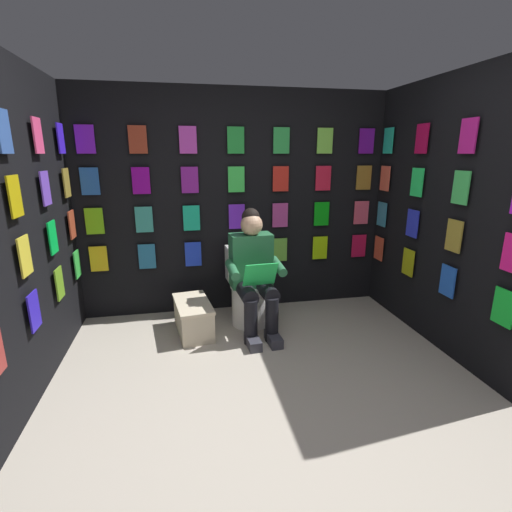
% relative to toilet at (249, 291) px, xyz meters
% --- Properties ---
extents(ground_plane, '(30.00, 30.00, 0.00)m').
position_rel_toilet_xyz_m(ground_plane, '(0.06, 1.72, -0.33)').
color(ground_plane, '#B2A899').
extents(display_wall_back, '(3.35, 0.14, 2.33)m').
position_rel_toilet_xyz_m(display_wall_back, '(0.06, -0.43, 0.84)').
color(display_wall_back, black).
rests_on(display_wall_back, ground).
extents(display_wall_left, '(0.14, 2.10, 2.33)m').
position_rel_toilet_xyz_m(display_wall_left, '(-1.61, 0.67, 0.84)').
color(display_wall_left, black).
rests_on(display_wall_left, ground).
extents(display_wall_right, '(0.14, 2.10, 2.33)m').
position_rel_toilet_xyz_m(display_wall_right, '(1.73, 0.67, 0.84)').
color(display_wall_right, black).
rests_on(display_wall_right, ground).
extents(toilet, '(0.42, 0.57, 0.77)m').
position_rel_toilet_xyz_m(toilet, '(0.00, 0.00, 0.00)').
color(toilet, white).
rests_on(toilet, ground).
extents(person_reading, '(0.54, 0.70, 1.19)m').
position_rel_toilet_xyz_m(person_reading, '(-0.01, 0.23, 0.27)').
color(person_reading, '#286B42').
rests_on(person_reading, ground).
extents(comic_longbox_near, '(0.39, 0.64, 0.32)m').
position_rel_toilet_xyz_m(comic_longbox_near, '(0.57, 0.17, -0.17)').
color(comic_longbox_near, beige).
rests_on(comic_longbox_near, ground).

